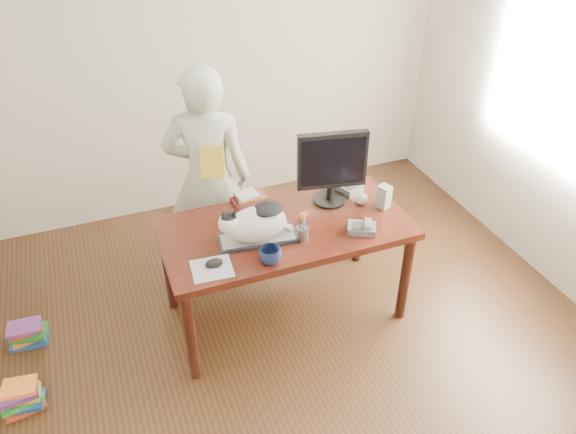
# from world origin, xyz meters

# --- Properties ---
(room) EXTENTS (4.50, 4.50, 4.50)m
(room) POSITION_xyz_m (0.00, 0.00, 1.35)
(room) COLOR black
(room) RESTS_ON ground
(desk) EXTENTS (1.60, 0.80, 0.75)m
(desk) POSITION_xyz_m (0.00, 0.68, 0.60)
(desk) COLOR black
(desk) RESTS_ON ground
(keyboard) EXTENTS (0.51, 0.24, 0.03)m
(keyboard) POSITION_xyz_m (-0.21, 0.51, 0.76)
(keyboard) COLOR black
(keyboard) RESTS_ON desk
(cat) EXTENTS (0.48, 0.27, 0.27)m
(cat) POSITION_xyz_m (-0.23, 0.51, 0.89)
(cat) COLOR white
(cat) RESTS_ON keyboard
(monitor) EXTENTS (0.47, 0.27, 0.52)m
(monitor) POSITION_xyz_m (0.38, 0.74, 1.05)
(monitor) COLOR black
(monitor) RESTS_ON desk
(pen_cup) EXTENTS (0.10, 0.10, 0.20)m
(pen_cup) POSITION_xyz_m (0.05, 0.43, 0.81)
(pen_cup) COLOR gray
(pen_cup) RESTS_ON desk
(mousepad) EXTENTS (0.25, 0.23, 0.01)m
(mousepad) POSITION_xyz_m (-0.55, 0.35, 0.75)
(mousepad) COLOR silver
(mousepad) RESTS_ON desk
(mouse) EXTENTS (0.11, 0.08, 0.04)m
(mouse) POSITION_xyz_m (-0.53, 0.37, 0.77)
(mouse) COLOR black
(mouse) RESTS_ON mousepad
(coffee_mug) EXTENTS (0.17, 0.17, 0.10)m
(coffee_mug) POSITION_xyz_m (-0.21, 0.28, 0.80)
(coffee_mug) COLOR #0D1737
(coffee_mug) RESTS_ON desk
(phone) EXTENTS (0.21, 0.20, 0.08)m
(phone) POSITION_xyz_m (0.43, 0.37, 0.78)
(phone) COLOR slate
(phone) RESTS_ON desk
(speaker) EXTENTS (0.10, 0.10, 0.16)m
(speaker) POSITION_xyz_m (0.70, 0.57, 0.83)
(speaker) COLOR #A5A4A7
(speaker) RESTS_ON desk
(baseball) EXTENTS (0.08, 0.08, 0.08)m
(baseball) POSITION_xyz_m (0.57, 0.65, 0.79)
(baseball) COLOR beige
(baseball) RESTS_ON desk
(book_stack) EXTENTS (0.24, 0.18, 0.08)m
(book_stack) POSITION_xyz_m (-0.13, 0.93, 0.79)
(book_stack) COLOR #491315
(book_stack) RESTS_ON desk
(calculator) EXTENTS (0.21, 0.23, 0.06)m
(calculator) POSITION_xyz_m (0.56, 0.85, 0.78)
(calculator) COLOR slate
(calculator) RESTS_ON desk
(person) EXTENTS (0.70, 0.58, 1.66)m
(person) POSITION_xyz_m (-0.34, 1.22, 0.83)
(person) COLOR white
(person) RESTS_ON ground
(held_book) EXTENTS (0.18, 0.14, 0.22)m
(held_book) POSITION_xyz_m (-0.34, 1.05, 1.05)
(held_book) COLOR gold
(held_book) RESTS_ON person
(book_pile_a) EXTENTS (0.27, 0.22, 0.18)m
(book_pile_a) POSITION_xyz_m (-1.75, 0.40, 0.09)
(book_pile_a) COLOR red
(book_pile_a) RESTS_ON ground
(book_pile_b) EXTENTS (0.26, 0.20, 0.15)m
(book_pile_b) POSITION_xyz_m (-1.72, 0.95, 0.07)
(book_pile_b) COLOR #1A4A9C
(book_pile_b) RESTS_ON ground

